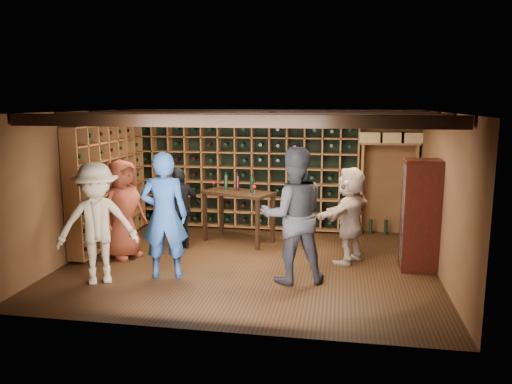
% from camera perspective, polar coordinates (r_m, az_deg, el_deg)
% --- Properties ---
extents(ground, '(6.00, 6.00, 0.00)m').
position_cam_1_polar(ground, '(8.38, -0.82, -8.22)').
color(ground, black).
rests_on(ground, ground).
extents(room_shell, '(6.00, 6.00, 6.00)m').
position_cam_1_polar(room_shell, '(8.00, -0.80, 8.57)').
color(room_shell, brown).
rests_on(room_shell, ground).
extents(wine_rack_back, '(4.65, 0.30, 2.20)m').
position_cam_1_polar(wine_rack_back, '(10.44, -1.33, 1.97)').
color(wine_rack_back, brown).
rests_on(wine_rack_back, ground).
extents(wine_rack_left, '(0.30, 2.65, 2.20)m').
position_cam_1_polar(wine_rack_left, '(9.76, -16.48, 0.96)').
color(wine_rack_left, brown).
rests_on(wine_rack_left, ground).
extents(crate_shelf, '(1.20, 0.32, 2.07)m').
position_cam_1_polar(crate_shelf, '(10.23, 15.03, 3.81)').
color(crate_shelf, brown).
rests_on(crate_shelf, ground).
extents(display_cabinet, '(0.55, 0.50, 1.75)m').
position_cam_1_polar(display_cabinet, '(8.31, 18.19, -2.78)').
color(display_cabinet, '#350F0A').
rests_on(display_cabinet, ground).
extents(man_blue_shirt, '(0.79, 0.60, 1.93)m').
position_cam_1_polar(man_blue_shirt, '(7.66, -10.44, -2.65)').
color(man_blue_shirt, navy).
rests_on(man_blue_shirt, ground).
extents(man_grey_suit, '(1.16, 1.01, 2.02)m').
position_cam_1_polar(man_grey_suit, '(7.36, 4.26, -2.69)').
color(man_grey_suit, black).
rests_on(man_grey_suit, ground).
extents(guest_red_floral, '(0.86, 0.99, 1.70)m').
position_cam_1_polar(guest_red_floral, '(8.81, -14.92, -1.91)').
color(guest_red_floral, maroon).
rests_on(guest_red_floral, ground).
extents(guest_woman_black, '(0.83, 0.92, 1.50)m').
position_cam_1_polar(guest_woman_black, '(9.15, -8.63, -1.89)').
color(guest_woman_black, black).
rests_on(guest_woman_black, ground).
extents(guest_khaki, '(1.34, 1.14, 1.80)m').
position_cam_1_polar(guest_khaki, '(7.68, -17.72, -3.47)').
color(guest_khaki, gray).
rests_on(guest_khaki, ground).
extents(guest_beige, '(1.14, 1.54, 1.61)m').
position_cam_1_polar(guest_beige, '(8.43, 10.71, -2.60)').
color(guest_beige, tan).
rests_on(guest_beige, ground).
extents(tasting_table, '(1.46, 1.10, 1.27)m').
position_cam_1_polar(tasting_table, '(9.47, -2.04, -0.68)').
color(tasting_table, black).
rests_on(tasting_table, ground).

